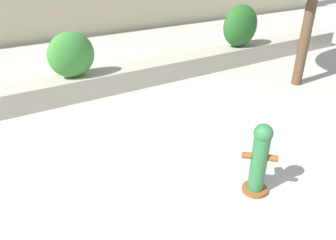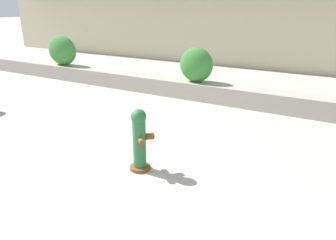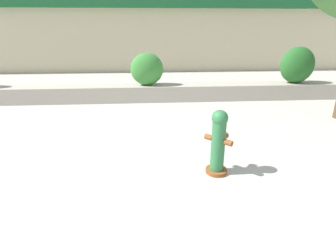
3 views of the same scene
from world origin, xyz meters
name	(u,v)px [view 3 (image 3 of 3)]	position (x,y,z in m)	size (l,w,h in m)	color
planter_wall_low	(143,93)	(0.00, 6.00, 0.25)	(18.00, 0.70, 0.50)	#ADA393
hedge_bush_1	(147,69)	(0.16, 6.00, 1.00)	(1.02, 0.61, 1.01)	#387F33
hedge_bush_2	(297,65)	(5.01, 6.00, 1.08)	(1.11, 0.70, 1.16)	#235B23
fire_hydrant	(218,142)	(1.31, 1.48, 0.55)	(0.50, 0.50, 1.08)	brown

